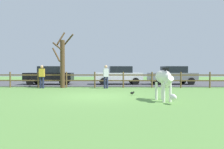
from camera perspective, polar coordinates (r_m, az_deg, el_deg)
ground_plane at (r=10.89m, az=-4.36°, el=-5.72°), size 60.00×60.00×0.00m
parking_asphalt at (r=20.12m, az=-1.77°, el=-2.40°), size 28.00×7.40×0.05m
paddock_fence at (r=15.85m, az=-4.57°, el=-1.08°), size 21.02×0.11×1.16m
bare_tree at (r=16.14m, az=-13.02°, el=3.45°), size 1.58×1.58×4.12m
zebra at (r=9.34m, az=13.55°, el=-1.22°), size 0.72×1.92×1.41m
crow_on_grass at (r=11.24m, az=5.37°, el=-4.85°), size 0.22×0.10×0.20m
parked_car_white at (r=18.77m, az=1.82°, el=-0.17°), size 4.17×2.25×1.56m
parked_car_grey at (r=19.44m, az=15.64°, el=-0.17°), size 4.15×2.20×1.56m
parked_car_black at (r=19.39m, az=-16.14°, el=-0.17°), size 4.05×1.99×1.56m
visitor_left_of_tree at (r=16.07m, az=-18.04°, el=-0.26°), size 0.36×0.22×1.64m
visitor_right_of_tree at (r=15.17m, az=-1.62°, el=-0.29°), size 0.40×0.30×1.64m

